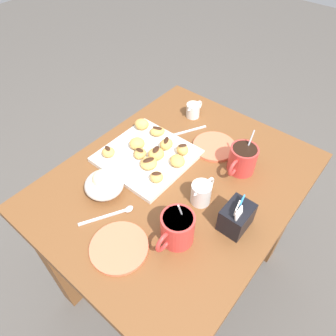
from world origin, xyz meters
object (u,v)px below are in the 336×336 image
dining_table (176,206)px  cream_pitcher_white (201,192)px  beignet_0 (158,131)px  beignet_3 (140,154)px  chocolate_sauce_pitcher (193,109)px  beignet_5 (166,144)px  beignet_4 (182,150)px  beignet_9 (156,154)px  sugar_caddy (236,217)px  saucer_coral_right (119,247)px  beignet_1 (108,152)px  beignet_10 (142,124)px  coffee_mug_red_right (177,228)px  beignet_8 (157,177)px  pastry_plate_square (147,156)px  beignet_2 (149,163)px  beignet_6 (177,161)px  beignet_7 (137,143)px  coffee_mug_red_left (242,159)px  saucer_coral_left (214,146)px  ice_cream_bowl (104,184)px

dining_table → cream_pitcher_white: 0.22m
beignet_0 → beignet_3: same height
chocolate_sauce_pitcher → beignet_5: size_ratio=1.81×
beignet_4 → beignet_9: bearing=-36.6°
sugar_caddy → saucer_coral_right: bearing=-37.7°
dining_table → beignet_3: bearing=-85.3°
beignet_1 → beignet_9: (-0.09, 0.13, 0.00)m
beignet_5 → beignet_9: (0.06, 0.01, 0.00)m
beignet_5 → beignet_10: size_ratio=0.96×
coffee_mug_red_right → beignet_9: bearing=-128.4°
sugar_caddy → saucer_coral_right: (0.26, -0.20, -0.04)m
coffee_mug_red_right → beignet_5: 0.35m
beignet_0 → beignet_3: size_ratio=1.16×
beignet_3 → beignet_5: beignet_5 is taller
beignet_0 → beignet_8: (0.17, 0.14, 0.00)m
chocolate_sauce_pitcher → beignet_9: chocolate_sauce_pitcher is taller
pastry_plate_square → beignet_2: bearing=49.7°
beignet_6 → beignet_9: beignet_9 is taller
dining_table → beignet_7: bearing=-94.6°
coffee_mug_red_left → beignet_7: coffee_mug_red_left is taller
beignet_2 → beignet_5: (-0.10, -0.01, 0.00)m
beignet_8 → coffee_mug_red_left: bearing=142.4°
saucer_coral_left → beignet_2: (0.23, -0.11, 0.03)m
beignet_4 → beignet_8: (0.15, 0.01, -0.00)m
saucer_coral_left → saucer_coral_right: size_ratio=0.96×
saucer_coral_left → beignet_9: (0.18, -0.11, 0.03)m
coffee_mug_red_left → beignet_6: coffee_mug_red_left is taller
beignet_7 → beignet_9: size_ratio=0.99×
chocolate_sauce_pitcher → beignet_4: (0.21, 0.11, 0.00)m
coffee_mug_red_left → cream_pitcher_white: bearing=-7.6°
saucer_coral_left → cream_pitcher_white: bearing=24.0°
chocolate_sauce_pitcher → beignet_3: bearing=1.7°
pastry_plate_square → beignet_5: (-0.07, 0.03, 0.03)m
coffee_mug_red_right → cream_pitcher_white: 0.15m
coffee_mug_red_right → beignet_9: (-0.19, -0.24, -0.02)m
dining_table → coffee_mug_red_right: (0.17, 0.13, 0.20)m
ice_cream_bowl → beignet_5: ice_cream_bowl is taller
cream_pitcher_white → beignet_0: size_ratio=1.96×
beignet_8 → beignet_3: bearing=-111.5°
beignet_0 → beignet_6: bearing=64.5°
beignet_7 → beignet_3: bearing=55.5°
ice_cream_bowl → coffee_mug_red_left: bearing=142.0°
dining_table → beignet_8: 0.19m
beignet_5 → beignet_10: bearing=-100.0°
chocolate_sauce_pitcher → saucer_coral_left: 0.20m
beignet_3 → beignet_7: 0.05m
dining_table → ice_cream_bowl: (0.18, -0.14, 0.19)m
chocolate_sauce_pitcher → beignet_9: 0.29m
beignet_5 → beignet_10: (-0.02, -0.14, 0.00)m
beignet_10 → beignet_3: bearing=40.7°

